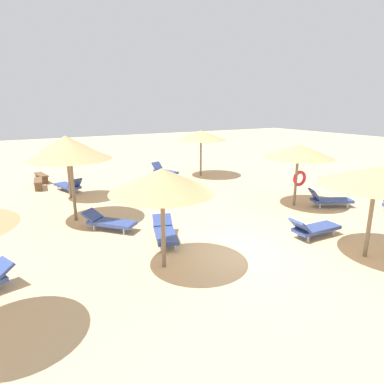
{
  "coord_description": "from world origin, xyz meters",
  "views": [
    {
      "loc": [
        -5.98,
        -7.18,
        4.34
      ],
      "look_at": [
        0.0,
        3.0,
        1.2
      ],
      "focal_mm": 30.93,
      "sensor_mm": 36.0,
      "label": 1
    }
  ],
  "objects_px": {
    "bench_1": "(41,176)",
    "bench_0": "(38,182)",
    "parasol_1": "(162,181)",
    "parasol_2": "(376,176)",
    "parasol_7": "(66,143)",
    "lounger_1": "(165,231)",
    "parasol_0": "(298,152)",
    "parasol_3": "(70,150)",
    "parasol_5": "(201,135)",
    "lounger_3": "(108,221)",
    "lounger_2": "(314,228)",
    "lounger_5": "(164,171)",
    "lounger_7": "(69,185)",
    "lounger_0": "(329,200)"
  },
  "relations": [
    {
      "from": "parasol_5",
      "to": "lounger_5",
      "type": "bearing_deg",
      "value": 150.07
    },
    {
      "from": "parasol_5",
      "to": "lounger_0",
      "type": "height_order",
      "value": "parasol_5"
    },
    {
      "from": "parasol_3",
      "to": "bench_0",
      "type": "height_order",
      "value": "parasol_3"
    },
    {
      "from": "parasol_2",
      "to": "bench_0",
      "type": "distance_m",
      "value": 15.63
    },
    {
      "from": "parasol_0",
      "to": "lounger_2",
      "type": "xyz_separation_m",
      "value": [
        -2.24,
        -2.92,
        -2.07
      ]
    },
    {
      "from": "parasol_1",
      "to": "parasol_5",
      "type": "height_order",
      "value": "parasol_5"
    },
    {
      "from": "bench_1",
      "to": "bench_0",
      "type": "bearing_deg",
      "value": -102.22
    },
    {
      "from": "parasol_7",
      "to": "lounger_1",
      "type": "xyz_separation_m",
      "value": [
        1.65,
        -6.88,
        -2.3
      ]
    },
    {
      "from": "parasol_3",
      "to": "parasol_5",
      "type": "bearing_deg",
      "value": 28.2
    },
    {
      "from": "lounger_5",
      "to": "bench_1",
      "type": "height_order",
      "value": "lounger_5"
    },
    {
      "from": "lounger_1",
      "to": "bench_0",
      "type": "bearing_deg",
      "value": 106.11
    },
    {
      "from": "parasol_2",
      "to": "lounger_7",
      "type": "xyz_separation_m",
      "value": [
        -6.07,
        12.23,
        -2.09
      ]
    },
    {
      "from": "lounger_0",
      "to": "lounger_5",
      "type": "distance_m",
      "value": 10.09
    },
    {
      "from": "parasol_2",
      "to": "bench_1",
      "type": "height_order",
      "value": "parasol_2"
    },
    {
      "from": "parasol_2",
      "to": "parasol_3",
      "type": "relative_size",
      "value": 1.02
    },
    {
      "from": "lounger_3",
      "to": "bench_1",
      "type": "relative_size",
      "value": 1.21
    },
    {
      "from": "lounger_5",
      "to": "lounger_7",
      "type": "xyz_separation_m",
      "value": [
        -5.93,
        -1.06,
        0.0
      ]
    },
    {
      "from": "lounger_2",
      "to": "lounger_5",
      "type": "distance_m",
      "value": 11.52
    },
    {
      "from": "parasol_3",
      "to": "parasol_5",
      "type": "xyz_separation_m",
      "value": [
        8.53,
        4.57,
        -0.21
      ]
    },
    {
      "from": "lounger_0",
      "to": "lounger_2",
      "type": "bearing_deg",
      "value": -149.22
    },
    {
      "from": "lounger_2",
      "to": "lounger_3",
      "type": "relative_size",
      "value": 1.02
    },
    {
      "from": "parasol_5",
      "to": "lounger_1",
      "type": "height_order",
      "value": "parasol_5"
    },
    {
      "from": "parasol_1",
      "to": "parasol_7",
      "type": "relative_size",
      "value": 0.94
    },
    {
      "from": "parasol_0",
      "to": "parasol_2",
      "type": "distance_m",
      "value": 5.14
    },
    {
      "from": "lounger_2",
      "to": "bench_1",
      "type": "distance_m",
      "value": 15.1
    },
    {
      "from": "parasol_0",
      "to": "lounger_1",
      "type": "relative_size",
      "value": 1.49
    },
    {
      "from": "parasol_0",
      "to": "parasol_2",
      "type": "relative_size",
      "value": 0.96
    },
    {
      "from": "lounger_3",
      "to": "parasol_2",
      "type": "bearing_deg",
      "value": -45.13
    },
    {
      "from": "lounger_2",
      "to": "lounger_7",
      "type": "relative_size",
      "value": 0.97
    },
    {
      "from": "parasol_0",
      "to": "parasol_1",
      "type": "bearing_deg",
      "value": -163.11
    },
    {
      "from": "parasol_1",
      "to": "bench_1",
      "type": "bearing_deg",
      "value": 97.16
    },
    {
      "from": "lounger_5",
      "to": "parasol_1",
      "type": "bearing_deg",
      "value": -115.81
    },
    {
      "from": "parasol_3",
      "to": "lounger_2",
      "type": "distance_m",
      "value": 9.07
    },
    {
      "from": "parasol_5",
      "to": "lounger_1",
      "type": "relative_size",
      "value": 1.56
    },
    {
      "from": "parasol_0",
      "to": "parasol_1",
      "type": "relative_size",
      "value": 1.08
    },
    {
      "from": "parasol_1",
      "to": "parasol_5",
      "type": "xyz_separation_m",
      "value": [
        7.24,
        9.73,
        0.07
      ]
    },
    {
      "from": "parasol_5",
      "to": "bench_1",
      "type": "xyz_separation_m",
      "value": [
        -8.85,
        3.07,
        -2.16
      ]
    },
    {
      "from": "parasol_1",
      "to": "lounger_2",
      "type": "bearing_deg",
      "value": -6.98
    },
    {
      "from": "lounger_0",
      "to": "bench_1",
      "type": "xyz_separation_m",
      "value": [
        -10.22,
        11.45,
        0.02
      ]
    },
    {
      "from": "bench_1",
      "to": "lounger_7",
      "type": "bearing_deg",
      "value": -72.59
    },
    {
      "from": "lounger_2",
      "to": "lounger_3",
      "type": "bearing_deg",
      "value": 144.2
    },
    {
      "from": "parasol_7",
      "to": "parasol_0",
      "type": "bearing_deg",
      "value": -36.89
    },
    {
      "from": "parasol_0",
      "to": "parasol_5",
      "type": "distance_m",
      "value": 7.46
    },
    {
      "from": "parasol_0",
      "to": "parasol_5",
      "type": "relative_size",
      "value": 0.95
    },
    {
      "from": "parasol_5",
      "to": "lounger_0",
      "type": "relative_size",
      "value": 1.63
    },
    {
      "from": "bench_1",
      "to": "lounger_3",
      "type": "bearing_deg",
      "value": -83.19
    },
    {
      "from": "parasol_1",
      "to": "bench_1",
      "type": "distance_m",
      "value": 13.07
    },
    {
      "from": "parasol_2",
      "to": "parasol_3",
      "type": "distance_m",
      "value": 10.11
    },
    {
      "from": "parasol_1",
      "to": "lounger_7",
      "type": "height_order",
      "value": "parasol_1"
    },
    {
      "from": "parasol_1",
      "to": "parasol_2",
      "type": "relative_size",
      "value": 0.89
    }
  ]
}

